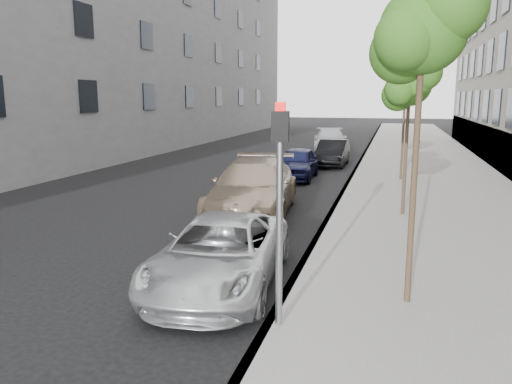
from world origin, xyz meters
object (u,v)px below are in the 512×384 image
at_px(tree_mid, 411,84).
at_px(sedan_black, 333,153).
at_px(tree_far, 406,84).
at_px(tree_near, 425,30).
at_px(minivan, 220,253).
at_px(suv, 253,188).
at_px(signal_pole, 280,190).
at_px(sedan_blue, 297,163).
at_px(sedan_rear, 330,140).

xyz_separation_m(tree_mid, sedan_black, (-3.37, 10.89, -3.16)).
bearing_deg(tree_far, sedan_black, 127.52).
bearing_deg(tree_mid, tree_far, 90.00).
bearing_deg(tree_far, tree_near, -90.00).
distance_m(minivan, sedan_black, 17.23).
height_order(minivan, suv, suv).
relative_size(signal_pole, sedan_blue, 0.83).
bearing_deg(suv, tree_far, 52.63).
height_order(signal_pole, suv, signal_pole).
relative_size(minivan, sedan_black, 1.14).
bearing_deg(tree_mid, sedan_black, 107.21).
xyz_separation_m(tree_mid, sedan_blue, (-4.37, 6.33, -3.15)).
height_order(tree_mid, sedan_rear, tree_mid).
bearing_deg(sedan_black, minivan, -89.27).
distance_m(tree_near, tree_far, 13.01).
relative_size(signal_pole, sedan_rear, 0.65).
xyz_separation_m(signal_pole, sedan_black, (-1.48, 18.80, -1.52)).
height_order(tree_far, signal_pole, tree_far).
relative_size(tree_near, tree_mid, 1.15).
relative_size(tree_mid, suv, 0.80).
height_order(signal_pole, sedan_black, signal_pole).
bearing_deg(tree_mid, sedan_rear, 103.89).
relative_size(signal_pole, sedan_black, 0.82).
bearing_deg(sedan_blue, sedan_black, 76.32).
height_order(tree_far, suv, tree_far).
distance_m(tree_near, tree_mid, 6.53).
bearing_deg(tree_far, minivan, -104.69).
height_order(tree_mid, signal_pole, tree_mid).
distance_m(suv, sedan_rear, 18.19).
height_order(minivan, sedan_black, sedan_black).
bearing_deg(tree_far, suv, -121.13).
distance_m(tree_mid, sedan_blue, 8.31).
relative_size(tree_far, sedan_rear, 0.93).
xyz_separation_m(suv, sedan_rear, (-0.00, 18.19, -0.08)).
bearing_deg(suv, sedan_black, 79.03).
distance_m(minivan, sedan_rear, 23.88).
bearing_deg(sedan_black, signal_pole, -84.79).
bearing_deg(signal_pole, tree_near, 30.34).
bearing_deg(sedan_black, tree_near, -78.32).
bearing_deg(sedan_rear, suv, -98.90).
height_order(signal_pole, sedan_rear, signal_pole).
bearing_deg(minivan, sedan_rear, 87.55).
xyz_separation_m(suv, sedan_black, (0.96, 11.56, -0.16)).
relative_size(sedan_blue, sedan_black, 0.99).
relative_size(tree_mid, sedan_blue, 1.14).
bearing_deg(minivan, sedan_blue, 89.74).
xyz_separation_m(tree_near, sedan_black, (-3.37, 17.39, -3.80)).
height_order(sedan_black, sedan_rear, sedan_rear).
relative_size(suv, sedan_blue, 1.43).
bearing_deg(signal_pole, sedan_blue, 93.49).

